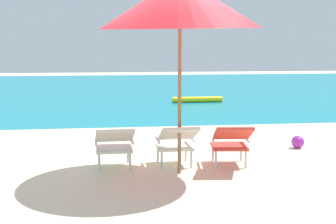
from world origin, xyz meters
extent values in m
plane|color=beige|center=(0.00, 4.00, 0.00)|extent=(40.00, 40.00, 0.00)
cube|color=teal|center=(0.00, 12.07, 0.00)|extent=(40.00, 18.00, 0.01)
cylinder|color=yellow|center=(1.83, 7.21, 0.10)|extent=(1.60, 0.18, 0.18)
cube|color=silver|center=(-0.85, -0.20, 0.28)|extent=(0.54, 0.52, 0.04)
cube|color=silver|center=(-0.84, -0.57, 0.55)|extent=(0.54, 0.53, 0.27)
cylinder|color=silver|center=(-1.08, 0.00, 0.13)|extent=(0.04, 0.04, 0.26)
cylinder|color=silver|center=(-0.64, 0.02, 0.13)|extent=(0.04, 0.04, 0.26)
cylinder|color=silver|center=(-1.07, -0.42, 0.13)|extent=(0.04, 0.04, 0.26)
cylinder|color=silver|center=(-0.63, -0.40, 0.13)|extent=(0.04, 0.04, 0.26)
cube|color=silver|center=(-1.11, -0.21, 0.40)|extent=(0.05, 0.50, 0.03)
cube|color=silver|center=(-0.59, -0.19, 0.40)|extent=(0.05, 0.50, 0.03)
cube|color=silver|center=(0.04, -0.17, 0.28)|extent=(0.54, 0.52, 0.04)
cube|color=silver|center=(0.06, -0.54, 0.55)|extent=(0.54, 0.53, 0.27)
cylinder|color=silver|center=(-0.18, 0.03, 0.13)|extent=(0.04, 0.04, 0.26)
cylinder|color=silver|center=(0.26, 0.05, 0.13)|extent=(0.04, 0.04, 0.26)
cylinder|color=silver|center=(-0.17, -0.39, 0.13)|extent=(0.04, 0.04, 0.26)
cylinder|color=silver|center=(0.27, -0.37, 0.13)|extent=(0.04, 0.04, 0.26)
cube|color=silver|center=(-0.22, -0.18, 0.40)|extent=(0.05, 0.50, 0.03)
cube|color=silver|center=(0.30, -0.16, 0.40)|extent=(0.05, 0.50, 0.03)
cube|color=red|center=(0.87, -0.26, 0.28)|extent=(0.58, 0.56, 0.04)
cube|color=red|center=(0.82, -0.62, 0.55)|extent=(0.58, 0.57, 0.27)
cylinder|color=silver|center=(0.67, -0.02, 0.13)|extent=(0.04, 0.04, 0.26)
cylinder|color=silver|center=(1.11, -0.08, 0.13)|extent=(0.04, 0.04, 0.26)
cylinder|color=silver|center=(0.62, -0.44, 0.13)|extent=(0.04, 0.04, 0.26)
cylinder|color=silver|center=(1.06, -0.49, 0.13)|extent=(0.04, 0.04, 0.26)
cube|color=silver|center=(0.61, -0.23, 0.40)|extent=(0.09, 0.50, 0.03)
cube|color=silver|center=(1.13, -0.29, 0.40)|extent=(0.09, 0.50, 0.03)
cylinder|color=olive|center=(0.05, -0.64, 1.02)|extent=(0.05, 0.05, 2.04)
cone|color=red|center=(0.05, -0.64, 2.35)|extent=(2.83, 2.85, 0.77)
sphere|color=purple|center=(2.35, 0.66, 0.11)|extent=(0.22, 0.22, 0.22)
camera|label=1|loc=(-0.88, -6.69, 1.78)|focal=47.98mm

